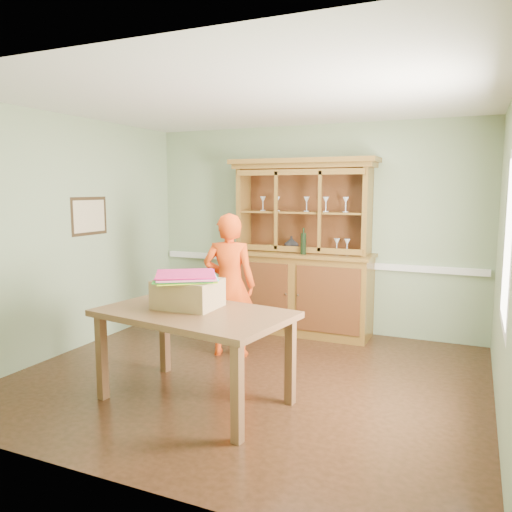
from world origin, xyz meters
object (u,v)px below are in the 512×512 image
at_px(china_hutch, 300,272).
at_px(person, 229,285).
at_px(dining_table, 194,322).
at_px(cardboard_box, 188,293).

xyz_separation_m(china_hutch, person, (-0.43, -1.21, 0.01)).
distance_m(dining_table, cardboard_box, 0.27).
height_order(dining_table, person, person).
bearing_deg(china_hutch, person, -109.45).
bearing_deg(cardboard_box, dining_table, -39.41).
relative_size(china_hutch, cardboard_box, 4.19).
height_order(dining_table, cardboard_box, cardboard_box).
bearing_deg(dining_table, cardboard_box, 149.40).
distance_m(china_hutch, dining_table, 2.46).
height_order(cardboard_box, person, person).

